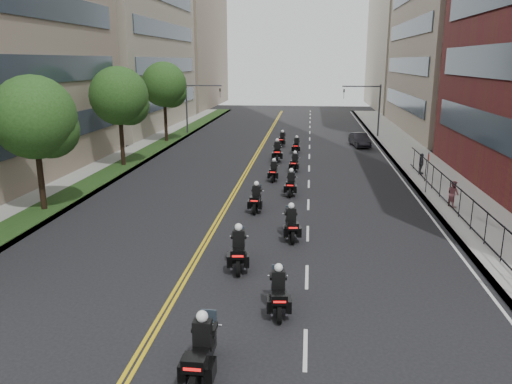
% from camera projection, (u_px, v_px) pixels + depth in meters
% --- Properties ---
extents(ground, '(160.00, 160.00, 0.00)m').
position_uv_depth(ground, '(196.00, 343.00, 14.67)').
color(ground, black).
rests_on(ground, ground).
extents(sidewalk_right, '(4.00, 90.00, 0.15)m').
position_uv_depth(sidewalk_right, '(427.00, 170.00, 37.45)').
color(sidewalk_right, gray).
rests_on(sidewalk_right, ground).
extents(sidewalk_left, '(4.00, 90.00, 0.15)m').
position_uv_depth(sidewalk_left, '(119.00, 163.00, 39.93)').
color(sidewalk_left, gray).
rests_on(sidewalk_left, ground).
extents(grass_strip, '(2.00, 90.00, 0.04)m').
position_uv_depth(grass_strip, '(128.00, 162.00, 39.82)').
color(grass_strip, '#163914').
rests_on(grass_strip, sidewalk_left).
extents(building_right_far, '(15.00, 28.00, 26.00)m').
position_uv_depth(building_right_far, '(421.00, 30.00, 84.11)').
color(building_right_far, '#A59D85').
rests_on(building_right_far, ground).
extents(building_left_far, '(16.00, 28.00, 26.00)m').
position_uv_depth(building_left_far, '(170.00, 32.00, 88.61)').
color(building_left_far, gray).
rests_on(building_left_far, ground).
extents(iron_fence, '(0.05, 28.00, 1.50)m').
position_uv_depth(iron_fence, '(466.00, 209.00, 24.84)').
color(iron_fence, black).
rests_on(iron_fence, sidewalk_right).
extents(street_trees, '(4.40, 38.40, 7.98)m').
position_uv_depth(street_trees, '(91.00, 107.00, 32.39)').
color(street_trees, black).
rests_on(street_trees, ground).
extents(traffic_signal_right, '(4.09, 0.20, 5.60)m').
position_uv_depth(traffic_signal_right, '(370.00, 103.00, 53.12)').
color(traffic_signal_right, '#3F3F44').
rests_on(traffic_signal_right, ground).
extents(traffic_signal_left, '(4.09, 0.20, 5.60)m').
position_uv_depth(traffic_signal_left, '(195.00, 101.00, 55.09)').
color(traffic_signal_left, '#3F3F44').
rests_on(traffic_signal_left, ground).
extents(motorcycle_0, '(0.57, 2.49, 1.84)m').
position_uv_depth(motorcycle_0, '(202.00, 353.00, 12.90)').
color(motorcycle_0, black).
rests_on(motorcycle_0, ground).
extents(motorcycle_1, '(0.63, 2.24, 1.66)m').
position_uv_depth(motorcycle_1, '(278.00, 294.00, 16.33)').
color(motorcycle_1, black).
rests_on(motorcycle_1, ground).
extents(motorcycle_2, '(0.71, 2.47, 1.83)m').
position_uv_depth(motorcycle_2, '(239.00, 251.00, 19.79)').
color(motorcycle_2, black).
rests_on(motorcycle_2, ground).
extents(motorcycle_3, '(0.68, 2.30, 1.70)m').
position_uv_depth(motorcycle_3, '(291.00, 225.00, 23.09)').
color(motorcycle_3, black).
rests_on(motorcycle_3, ground).
extents(motorcycle_4, '(0.52, 2.25, 1.66)m').
position_uv_depth(motorcycle_4, '(256.00, 199.00, 27.40)').
color(motorcycle_4, black).
rests_on(motorcycle_4, ground).
extents(motorcycle_5, '(0.52, 2.25, 1.66)m').
position_uv_depth(motorcycle_5, '(291.00, 185.00, 30.68)').
color(motorcycle_5, black).
rests_on(motorcycle_5, ground).
extents(motorcycle_6, '(0.49, 2.10, 1.55)m').
position_uv_depth(motorcycle_6, '(274.00, 172.00, 34.39)').
color(motorcycle_6, black).
rests_on(motorcycle_6, ground).
extents(motorcycle_7, '(0.56, 2.07, 1.53)m').
position_uv_depth(motorcycle_7, '(295.00, 163.00, 37.30)').
color(motorcycle_7, black).
rests_on(motorcycle_7, ground).
extents(motorcycle_8, '(0.64, 2.55, 1.88)m').
position_uv_depth(motorcycle_8, '(277.00, 152.00, 40.97)').
color(motorcycle_8, black).
rests_on(motorcycle_8, ground).
extents(motorcycle_9, '(0.52, 2.15, 1.59)m').
position_uv_depth(motorcycle_9, '(296.00, 146.00, 44.58)').
color(motorcycle_9, black).
rests_on(motorcycle_9, ground).
extents(motorcycle_10, '(0.60, 2.15, 1.59)m').
position_uv_depth(motorcycle_10, '(282.00, 140.00, 48.06)').
color(motorcycle_10, black).
rests_on(motorcycle_10, ground).
extents(parked_sedan, '(1.92, 4.05, 1.28)m').
position_uv_depth(parked_sedan, '(360.00, 140.00, 48.11)').
color(parked_sedan, black).
rests_on(parked_sedan, ground).
extents(pedestrian_b, '(0.77, 0.87, 1.47)m').
position_uv_depth(pedestrian_b, '(453.00, 194.00, 27.71)').
color(pedestrian_b, '#8F4E54').
rests_on(pedestrian_b, sidewalk_right).
extents(pedestrian_c, '(0.45, 0.91, 1.50)m').
position_uv_depth(pedestrian_c, '(421.00, 164.00, 35.71)').
color(pedestrian_c, '#45474E').
rests_on(pedestrian_c, sidewalk_right).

